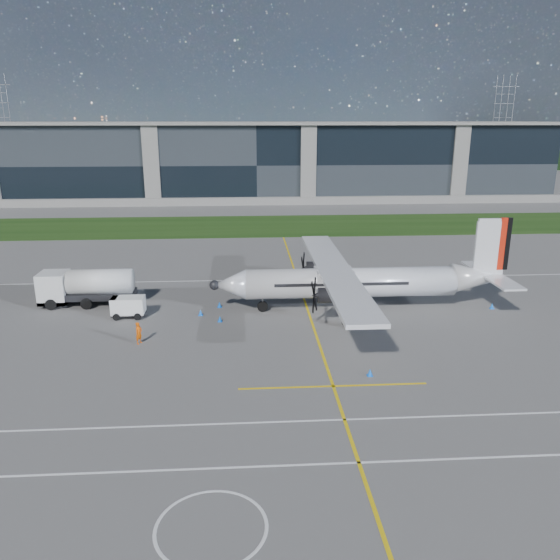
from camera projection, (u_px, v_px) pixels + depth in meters
name	position (u px, v px, depth m)	size (l,w,h in m)	color
ground	(262.00, 236.00, 78.29)	(400.00, 400.00, 0.00)	#595755
grass_strip	(260.00, 226.00, 85.94)	(400.00, 18.00, 0.04)	#19380F
terminal_building	(256.00, 162.00, 114.42)	(120.00, 20.00, 15.00)	black
tree_line	(252.00, 162.00, 173.10)	(400.00, 6.00, 6.00)	black
pylon_west	(1.00, 122.00, 174.34)	(9.00, 4.60, 30.00)	gray
pylon_east	(502.00, 122.00, 184.46)	(9.00, 4.60, 30.00)	gray
yellow_taxiway_centerline	(306.00, 304.00, 49.77)	(0.20, 70.00, 0.01)	yellow
white_lane_line	(298.00, 465.00, 26.63)	(90.00, 0.15, 0.01)	white
turboprop_aircraft	(362.00, 265.00, 47.21)	(25.93, 26.89, 8.07)	silver
fuel_tanker_truck	(80.00, 287.00, 49.12)	(8.74, 2.84, 3.28)	silver
baggage_tug	(128.00, 307.00, 46.28)	(2.91, 1.75, 1.75)	white
ground_crew_person	(139.00, 331.00, 40.75)	(0.79, 0.56, 1.93)	#F25907
safety_cone_nose_port	(220.00, 319.00, 45.35)	(0.36, 0.36, 0.50)	blue
safety_cone_fwd	(201.00, 313.00, 46.80)	(0.36, 0.36, 0.50)	blue
safety_cone_tail	(492.00, 306.00, 48.46)	(0.36, 0.36, 0.50)	blue
safety_cone_portwing	(370.00, 372.00, 35.80)	(0.36, 0.36, 0.50)	blue
safety_cone_nose_stbd	(219.00, 305.00, 48.82)	(0.36, 0.36, 0.50)	blue
safety_cone_stbdwing	(309.00, 268.00, 60.59)	(0.36, 0.36, 0.50)	blue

